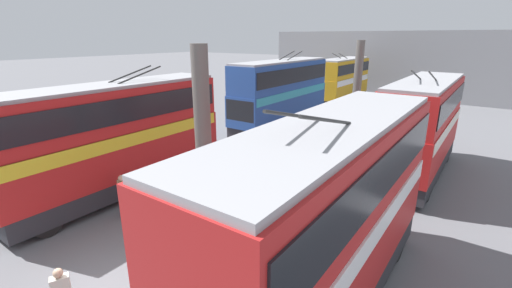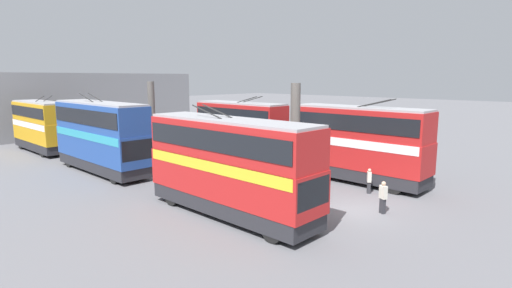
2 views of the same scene
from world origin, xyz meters
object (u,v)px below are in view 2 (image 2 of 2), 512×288
object	(u,v)px
bus_right_mid	(101,133)
person_aisle_midway	(188,159)
bus_left_far	(240,127)
bus_left_near	(358,140)
person_by_right_row	(275,195)
person_by_left_row	(369,180)
bus_right_far	(42,123)
bus_right_near	(230,162)
person_aisle_foreground	(383,196)
oil_drum	(115,158)

from	to	relation	value
bus_right_mid	person_aisle_midway	xyz separation A→B (m)	(-4.10, -4.98, -2.21)
person_aisle_midway	bus_left_far	bearing A→B (deg)	-40.50
bus_left_near	person_by_right_row	bearing A→B (deg)	90.41
bus_left_near	person_by_left_row	world-z (taller)	bus_left_near
bus_right_mid	bus_right_far	bearing A→B (deg)	-0.00
bus_right_near	bus_right_far	world-z (taller)	bus_right_near
person_aisle_foreground	oil_drum	xyz separation A→B (m)	(22.31, 3.63, -0.52)
person_by_left_row	person_aisle_midway	size ratio (longest dim) A/B	0.99
bus_right_mid	person_aisle_foreground	world-z (taller)	bus_right_mid
bus_right_mid	oil_drum	distance (m)	4.24
person_by_left_row	oil_drum	bearing A→B (deg)	-15.13
bus_left_near	bus_right_far	bearing A→B (deg)	21.07
bus_right_mid	person_by_right_row	size ratio (longest dim) A/B	5.91
bus_right_near	person_by_right_row	xyz separation A→B (m)	(-1.30, -2.05, -1.95)
oil_drum	person_aisle_midway	bearing A→B (deg)	-157.30
bus_right_mid	person_by_left_row	distance (m)	19.69
bus_left_near	bus_left_far	xyz separation A→B (m)	(11.52, 0.00, -0.11)
bus_right_near	bus_left_near	bearing A→B (deg)	-96.54
bus_right_mid	person_aisle_foreground	distance (m)	20.78
person_by_right_row	person_by_left_row	size ratio (longest dim) A/B	1.13
oil_drum	person_aisle_foreground	bearing A→B (deg)	-170.77
bus_left_far	bus_right_mid	xyz separation A→B (m)	(3.97, 10.78, 0.19)
bus_right_far	person_by_right_row	distance (m)	28.18
bus_right_far	person_by_left_row	world-z (taller)	bus_right_far
bus_right_mid	person_aisle_midway	distance (m)	6.82
bus_right_near	person_aisle_midway	size ratio (longest dim) A/B	6.67
bus_right_near	person_by_left_row	world-z (taller)	bus_right_near
person_aisle_foreground	oil_drum	size ratio (longest dim) A/B	2.15
bus_left_near	bus_right_far	distance (m)	29.99
person_by_left_row	person_aisle_foreground	size ratio (longest dim) A/B	0.90
person_aisle_midway	oil_drum	xyz separation A→B (m)	(6.59, 2.75, -0.42)
bus_left_far	person_by_left_row	bearing A→B (deg)	171.59
oil_drum	person_by_right_row	bearing A→B (deg)	179.46
bus_right_far	person_by_left_row	xyz separation A→B (m)	(-29.97, -8.79, -1.96)
person_by_right_row	person_by_left_row	world-z (taller)	person_by_right_row
bus_left_near	person_by_left_row	size ratio (longest dim) A/B	6.11
person_by_left_row	person_aisle_midway	bearing A→B (deg)	-17.44
bus_left_far	oil_drum	distance (m)	11.00
bus_right_near	person_aisle_midway	bearing A→B (deg)	-26.12
bus_left_near	bus_right_near	size ratio (longest dim) A/B	0.91
person_by_right_row	oil_drum	bearing A→B (deg)	-167.73
bus_right_far	person_by_left_row	bearing A→B (deg)	-163.66
bus_right_far	person_by_right_row	size ratio (longest dim) A/B	5.10
person_by_right_row	person_aisle_midway	bearing A→B (deg)	178.48
bus_left_far	person_by_left_row	distance (m)	13.80
bus_right_near	person_by_left_row	size ratio (longest dim) A/B	6.71
person_by_left_row	oil_drum	world-z (taller)	person_by_left_row
bus_left_far	person_aisle_foreground	xyz separation A→B (m)	(-15.86, 4.93, -1.92)
person_by_right_row	bus_right_mid	bearing A→B (deg)	-159.67
bus_left_far	bus_right_near	size ratio (longest dim) A/B	0.87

